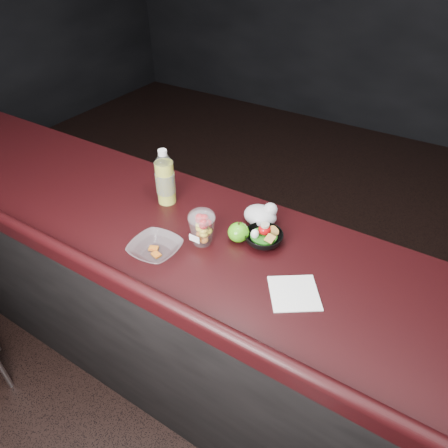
{
  "coord_description": "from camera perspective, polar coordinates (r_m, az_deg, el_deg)",
  "views": [
    {
      "loc": [
        0.66,
        -0.68,
        2.02
      ],
      "look_at": [
        0.03,
        0.33,
        1.1
      ],
      "focal_mm": 32.0,
      "sensor_mm": 36.0,
      "label": 1
    }
  ],
  "objects": [
    {
      "name": "ground",
      "position": [
        2.23,
        -5.78,
        -27.45
      ],
      "size": [
        8.0,
        8.0,
        0.0
      ],
      "primitive_type": "plane",
      "color": "black",
      "rests_on": "ground"
    },
    {
      "name": "room_shell",
      "position": [
        0.96,
        -13.24,
        25.62
      ],
      "size": [
        8.0,
        8.0,
        8.0
      ],
      "color": "black",
      "rests_on": "ground"
    },
    {
      "name": "counter",
      "position": [
        1.92,
        -1.26,
        -14.15
      ],
      "size": [
        4.06,
        0.71,
        1.02
      ],
      "color": "black",
      "rests_on": "ground"
    },
    {
      "name": "lemonade_bottle",
      "position": [
        1.73,
        -8.38,
        6.13
      ],
      "size": [
        0.08,
        0.08,
        0.25
      ],
      "color": "gold",
      "rests_on": "counter"
    },
    {
      "name": "fruit_cup",
      "position": [
        1.5,
        -3.18,
        -0.34
      ],
      "size": [
        0.1,
        0.1,
        0.15
      ],
      "color": "white",
      "rests_on": "counter"
    },
    {
      "name": "green_apple",
      "position": [
        1.53,
        2.09,
        -1.18
      ],
      "size": [
        0.08,
        0.08,
        0.09
      ],
      "color": "#369210",
      "rests_on": "counter"
    },
    {
      "name": "plastic_bag",
      "position": [
        1.61,
        5.38,
        1.29
      ],
      "size": [
        0.14,
        0.11,
        0.1
      ],
      "color": "silver",
      "rests_on": "counter"
    },
    {
      "name": "snack_bowl",
      "position": [
        1.53,
        5.66,
        -1.88
      ],
      "size": [
        0.18,
        0.18,
        0.08
      ],
      "rotation": [
        0.0,
        0.0,
        -0.24
      ],
      "color": "black",
      "rests_on": "counter"
    },
    {
      "name": "takeout_bowl",
      "position": [
        1.5,
        -9.78,
        -3.5
      ],
      "size": [
        0.19,
        0.19,
        0.05
      ],
      "rotation": [
        0.0,
        0.0,
        0.03
      ],
      "color": "silver",
      "rests_on": "counter"
    },
    {
      "name": "paper_napkin",
      "position": [
        1.37,
        9.98,
        -9.69
      ],
      "size": [
        0.22,
        0.22,
        0.0
      ],
      "primitive_type": "cube",
      "rotation": [
        0.0,
        0.0,
        0.6
      ],
      "color": "white",
      "rests_on": "counter"
    }
  ]
}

